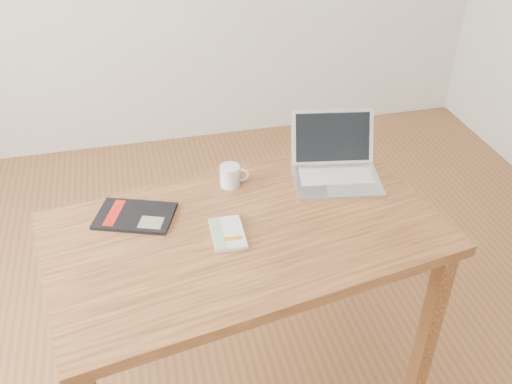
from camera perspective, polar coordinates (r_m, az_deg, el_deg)
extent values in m
plane|color=brown|center=(2.39, -1.57, -18.21)|extent=(4.00, 4.00, 0.00)
cube|color=brown|center=(1.86, -1.06, -4.26)|extent=(1.37, 0.93, 0.04)
cube|color=brown|center=(2.17, 16.99, -12.69)|extent=(0.06, 0.06, 0.71)
cube|color=brown|center=(2.27, -18.01, -10.55)|extent=(0.06, 0.06, 0.71)
cube|color=brown|center=(2.53, 8.60, -3.50)|extent=(0.06, 0.06, 0.71)
cube|color=silver|center=(1.83, -2.83, -4.19)|extent=(0.11, 0.17, 0.01)
cube|color=silver|center=(1.83, -2.83, -4.16)|extent=(0.11, 0.17, 0.01)
cube|color=#7DA574|center=(1.82, -3.87, -4.11)|extent=(0.04, 0.16, 0.00)
cube|color=#CF5F0E|center=(1.80, -2.26, -4.64)|extent=(0.06, 0.02, 0.00)
cube|color=black|center=(1.94, -12.00, -2.35)|extent=(0.29, 0.25, 0.01)
cube|color=#A7160B|center=(1.96, -13.98, -2.02)|extent=(0.08, 0.15, 0.00)
cube|color=gray|center=(1.89, -10.46, -3.01)|extent=(0.09, 0.09, 0.00)
cube|color=silver|center=(2.09, 8.13, 1.06)|extent=(0.34, 0.27, 0.01)
cube|color=silver|center=(2.10, 8.02, 1.63)|extent=(0.28, 0.16, 0.00)
cube|color=#BCBCC1|center=(2.03, 8.47, 0.23)|extent=(0.10, 0.06, 0.00)
cube|color=silver|center=(2.16, 7.66, 5.47)|extent=(0.32, 0.14, 0.19)
cube|color=black|center=(2.15, 7.68, 5.46)|extent=(0.29, 0.12, 0.17)
cylinder|color=white|center=(2.04, -2.62, 1.64)|extent=(0.07, 0.07, 0.08)
cylinder|color=black|center=(2.02, -2.64, 2.48)|extent=(0.06, 0.06, 0.01)
torus|color=white|center=(2.04, -1.43, 1.72)|extent=(0.05, 0.02, 0.05)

